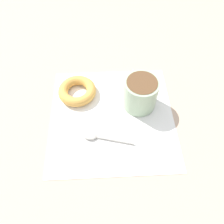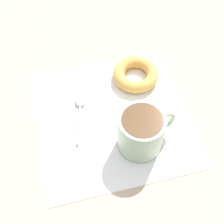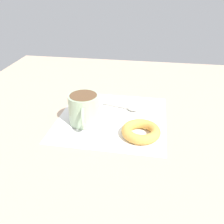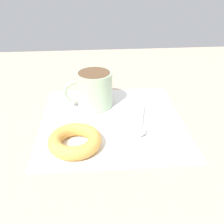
{
  "view_description": "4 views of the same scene",
  "coord_description": "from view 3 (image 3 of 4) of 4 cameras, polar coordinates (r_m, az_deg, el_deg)",
  "views": [
    {
      "loc": [
        0.94,
        -32.45,
        49.55
      ],
      "look_at": [
        2.89,
        -1.02,
        2.3
      ],
      "focal_mm": 35.0,
      "sensor_mm": 36.0,
      "label": 1
    },
    {
      "loc": [
        39.22,
        -10.71,
        56.54
      ],
      "look_at": [
        2.89,
        -1.02,
        2.3
      ],
      "focal_mm": 50.0,
      "sensor_mm": 36.0,
      "label": 2
    },
    {
      "loc": [
        -7.76,
        64.41,
        39.36
      ],
      "look_at": [
        2.89,
        -1.02,
        2.3
      ],
      "focal_mm": 40.0,
      "sensor_mm": 36.0,
      "label": 3
    },
    {
      "loc": [
        -46.53,
        3.33,
        31.58
      ],
      "look_at": [
        2.89,
        -1.02,
        2.3
      ],
      "focal_mm": 40.0,
      "sensor_mm": 36.0,
      "label": 4
    }
  ],
  "objects": [
    {
      "name": "spoon",
      "position": [
        0.82,
        3.61,
        0.88
      ],
      "size": [
        13.0,
        4.76,
        0.9
      ],
      "color": "#B7B2A8",
      "rests_on": "napkin"
    },
    {
      "name": "coffee_cup",
      "position": [
        0.73,
        -6.43,
        0.76
      ],
      "size": [
        8.99,
        12.31,
        8.86
      ],
      "color": "#9EB793",
      "rests_on": "napkin"
    },
    {
      "name": "napkin",
      "position": [
        0.77,
        -0.0,
        -1.4
      ],
      "size": [
        33.19,
        33.19,
        0.3
      ],
      "primitive_type": "cube",
      "rotation": [
        0.0,
        0.0,
        -0.01
      ],
      "color": "white",
      "rests_on": "ground_plane"
    },
    {
      "name": "ground_plane",
      "position": [
        0.76,
        2.02,
        -2.7
      ],
      "size": [
        120.0,
        120.0,
        2.0
      ],
      "primitive_type": "cube",
      "color": "tan"
    },
    {
      "name": "donut",
      "position": [
        0.69,
        6.64,
        -4.39
      ],
      "size": [
        10.67,
        10.67,
        2.73
      ],
      "primitive_type": "torus",
      "color": "gold",
      "rests_on": "napkin"
    }
  ]
}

